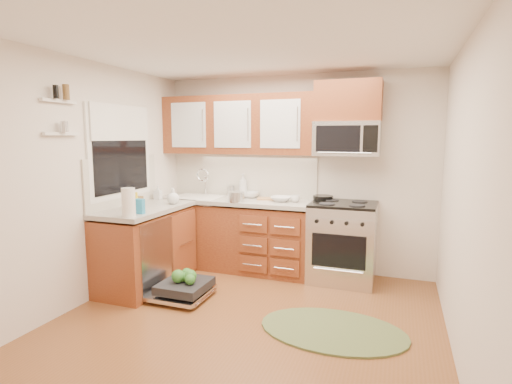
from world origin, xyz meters
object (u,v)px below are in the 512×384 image
at_px(upper_cabinets, 238,125).
at_px(stock_pot, 236,197).
at_px(sink, 198,206).
at_px(dishwasher, 182,289).
at_px(skillet, 323,197).
at_px(cutting_board, 268,199).
at_px(cup, 295,199).
at_px(rug, 333,330).
at_px(microwave, 347,139).
at_px(bowl_a, 281,199).
at_px(range, 342,242).
at_px(bowl_b, 250,195).
at_px(paper_towel_roll, 129,202).

relative_size(upper_cabinets, stock_pot, 9.81).
xyz_separation_m(sink, dishwasher, (0.39, -1.12, -0.70)).
bearing_deg(stock_pot, dishwasher, -105.48).
bearing_deg(stock_pot, skillet, 21.70).
bearing_deg(upper_cabinets, cutting_board, -5.84).
height_order(cutting_board, cup, cup).
height_order(rug, skillet, skillet).
xyz_separation_m(microwave, bowl_a, (-0.77, -0.12, -0.74)).
relative_size(range, bowl_a, 3.77).
bearing_deg(dishwasher, cutting_board, 65.15).
bearing_deg(dishwasher, microwave, 39.07).
height_order(range, microwave, microwave).
relative_size(skillet, stock_pot, 1.19).
xyz_separation_m(range, sink, (-1.93, -0.01, 0.33)).
bearing_deg(cutting_board, bowl_b, 165.77).
bearing_deg(bowl_a, rug, -56.50).
bearing_deg(rug, paper_towel_roll, -176.41).
distance_m(stock_pot, cutting_board, 0.45).
height_order(bowl_a, bowl_b, bowl_b).
height_order(microwave, bowl_b, microwave).
relative_size(dishwasher, rug, 0.53).
xyz_separation_m(rug, bowl_b, (-1.35, 1.49, 0.95)).
distance_m(sink, cutting_board, 0.98).
bearing_deg(cup, dishwasher, -130.30).
relative_size(sink, skillet, 2.50).
distance_m(upper_cabinets, sink, 1.21).
distance_m(sink, rug, 2.55).
xyz_separation_m(range, dishwasher, (-1.54, -1.13, -0.38)).
bearing_deg(cup, skillet, 32.31).
bearing_deg(range, sink, -179.70).
height_order(microwave, rug, microwave).
xyz_separation_m(skillet, bowl_b, (-0.96, -0.02, -0.01)).
height_order(cutting_board, bowl_b, bowl_b).
height_order(sink, bowl_b, bowl_b).
height_order(rug, stock_pot, stock_pot).
xyz_separation_m(stock_pot, cup, (0.70, 0.21, -0.02)).
relative_size(rug, bowl_b, 5.49).
relative_size(microwave, cutting_board, 2.77).
xyz_separation_m(upper_cabinets, stock_pot, (0.12, -0.35, -0.89)).
bearing_deg(sink, microwave, 3.85).
xyz_separation_m(dishwasher, bowl_a, (0.77, 1.13, 0.86)).
bearing_deg(sink, cup, 0.34).
bearing_deg(stock_pot, range, 9.28).
distance_m(microwave, rug, 2.22).
xyz_separation_m(upper_cabinets, microwave, (1.41, -0.02, -0.18)).
bearing_deg(dishwasher, rug, -6.65).
relative_size(upper_cabinets, microwave, 2.70).
bearing_deg(sink, paper_towel_roll, -90.00).
bearing_deg(cup, bowl_b, 165.42).
height_order(upper_cabinets, bowl_a, upper_cabinets).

